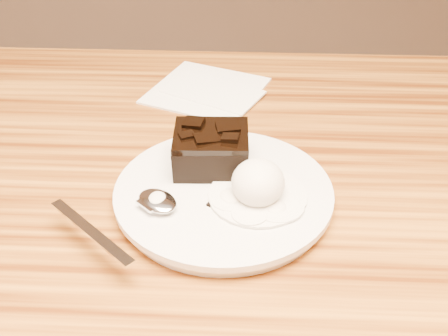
{
  "coord_description": "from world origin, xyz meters",
  "views": [
    {
      "loc": [
        0.13,
        -0.49,
        1.14
      ],
      "look_at": [
        0.1,
        0.0,
        0.79
      ],
      "focal_mm": 45.05,
      "sensor_mm": 36.0,
      "label": 1
    }
  ],
  "objects_px": {
    "spoon": "(158,202)",
    "napkin": "(206,90)",
    "brownie": "(211,152)",
    "ice_cream_scoop": "(258,183)",
    "plate": "(224,196)"
  },
  "relations": [
    {
      "from": "napkin",
      "to": "ice_cream_scoop",
      "type": "bearing_deg",
      "value": -74.68
    },
    {
      "from": "plate",
      "to": "napkin",
      "type": "bearing_deg",
      "value": 98.38
    },
    {
      "from": "ice_cream_scoop",
      "to": "spoon",
      "type": "height_order",
      "value": "ice_cream_scoop"
    },
    {
      "from": "brownie",
      "to": "ice_cream_scoop",
      "type": "xyz_separation_m",
      "value": [
        0.05,
        -0.06,
        0.0
      ]
    },
    {
      "from": "brownie",
      "to": "napkin",
      "type": "xyz_separation_m",
      "value": [
        -0.02,
        0.22,
        -0.04
      ]
    },
    {
      "from": "plate",
      "to": "ice_cream_scoop",
      "type": "relative_size",
      "value": 3.97
    },
    {
      "from": "spoon",
      "to": "napkin",
      "type": "distance_m",
      "value": 0.3
    },
    {
      "from": "brownie",
      "to": "spoon",
      "type": "bearing_deg",
      "value": -123.9
    },
    {
      "from": "napkin",
      "to": "plate",
      "type": "bearing_deg",
      "value": -81.62
    },
    {
      "from": "spoon",
      "to": "napkin",
      "type": "bearing_deg",
      "value": 36.7
    },
    {
      "from": "spoon",
      "to": "napkin",
      "type": "relative_size",
      "value": 1.25
    },
    {
      "from": "plate",
      "to": "spoon",
      "type": "bearing_deg",
      "value": -153.58
    },
    {
      "from": "ice_cream_scoop",
      "to": "spoon",
      "type": "distance_m",
      "value": 0.11
    },
    {
      "from": "brownie",
      "to": "ice_cream_scoop",
      "type": "height_order",
      "value": "ice_cream_scoop"
    },
    {
      "from": "brownie",
      "to": "spoon",
      "type": "relative_size",
      "value": 0.44
    }
  ]
}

